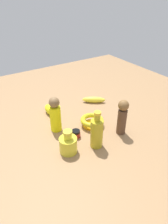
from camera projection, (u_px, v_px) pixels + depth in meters
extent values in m
plane|color=#936D47|center=(84.00, 121.00, 1.23)|extent=(2.00, 2.00, 0.00)
ellipsoid|color=yellow|center=(94.00, 100.00, 1.42)|extent=(0.13, 0.15, 0.04)
cylinder|color=#F3AF12|center=(92.00, 125.00, 1.19)|extent=(0.11, 0.11, 0.01)
torus|color=gold|center=(92.00, 120.00, 1.17)|extent=(0.13, 0.13, 0.03)
cylinder|color=gold|center=(97.00, 134.00, 1.01)|extent=(0.06, 0.06, 0.15)
cylinder|color=gold|center=(97.00, 118.00, 0.96)|extent=(0.03, 0.03, 0.04)
cylinder|color=yellow|center=(98.00, 113.00, 0.94)|extent=(0.03, 0.03, 0.01)
ellipsoid|color=#F8F41D|center=(50.00, 110.00, 1.29)|extent=(0.11, 0.06, 0.06)
sphere|color=#F8F41D|center=(53.00, 109.00, 1.24)|extent=(0.04, 0.04, 0.04)
cone|color=#F8F41D|center=(55.00, 106.00, 1.23)|extent=(0.02, 0.02, 0.02)
cone|color=#F8F41D|center=(51.00, 107.00, 1.22)|extent=(0.02, 0.02, 0.02)
ellipsoid|color=#F8F41D|center=(47.00, 108.00, 1.33)|extent=(0.05, 0.02, 0.02)
cylinder|color=brown|center=(122.00, 122.00, 1.10)|extent=(0.05, 0.05, 0.15)
sphere|color=brown|center=(124.00, 105.00, 1.04)|extent=(0.06, 0.06, 0.06)
cylinder|color=maroon|center=(76.00, 135.00, 1.10)|extent=(0.05, 0.05, 0.03)
cylinder|color=gold|center=(76.00, 133.00, 1.09)|extent=(0.04, 0.04, 0.00)
cylinder|color=black|center=(76.00, 131.00, 1.09)|extent=(0.04, 0.04, 0.01)
cylinder|color=yellow|center=(56.00, 119.00, 1.12)|extent=(0.08, 0.08, 0.15)
sphere|color=brown|center=(54.00, 102.00, 1.07)|extent=(0.06, 0.06, 0.06)
cylinder|color=gold|center=(68.00, 145.00, 0.99)|extent=(0.09, 0.09, 0.08)
cylinder|color=gold|center=(68.00, 136.00, 0.96)|extent=(0.04, 0.04, 0.03)
cylinder|color=gold|center=(68.00, 132.00, 0.95)|extent=(0.04, 0.04, 0.01)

